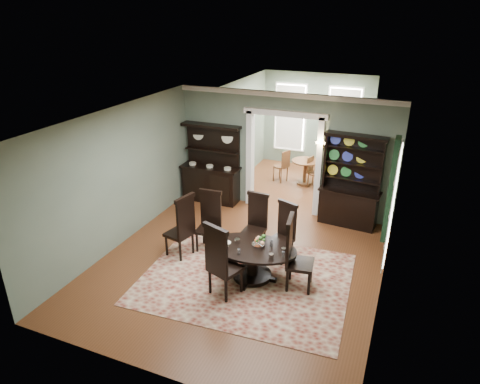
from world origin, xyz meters
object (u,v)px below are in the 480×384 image
Objects in this scene: dining_table at (252,256)px; parlor_table at (305,169)px; welsh_dresser at (350,193)px; sideboard at (211,175)px.

parlor_table is at bearing 88.98° from dining_table.
welsh_dresser reaches higher than parlor_table.
parlor_table is (2.04, 2.06, -0.25)m from sideboard.
parlor_table reaches higher than dining_table.
welsh_dresser is 2.63m from parlor_table.
dining_table is at bearing -86.85° from parlor_table.
welsh_dresser is 2.80× the size of parlor_table.
dining_table is at bearing -108.99° from welsh_dresser.
welsh_dresser reaches higher than dining_table.
welsh_dresser is (1.32, 2.99, 0.33)m from dining_table.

